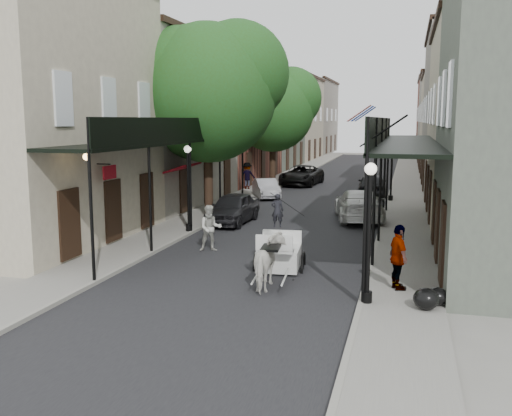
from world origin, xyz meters
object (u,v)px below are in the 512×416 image
Objects in this scene: tree_far at (278,107)px; pedestrian_sidewalk_right at (398,257)px; lamppost_left at (188,187)px; pedestrian_walking at (210,228)px; horse at (270,262)px; car_left_far at (302,175)px; lamppost_right_far at (392,168)px; car_right_near at (359,205)px; car_left_mid at (266,188)px; car_right_far at (372,185)px; car_left_near at (233,208)px; pedestrian_sidewalk_left at (247,176)px; tree_near at (216,87)px; carriage at (281,237)px; lamppost_right_near at (369,231)px.

tree_far is 26.82m from pedestrian_sidewalk_right.
pedestrian_walking is at bearing -55.26° from lamppost_left.
lamppost_left is (0.15, -18.18, -3.79)m from tree_far.
car_left_far is (-3.95, 26.65, -0.04)m from horse.
car_left_far is (-6.83, 7.65, -1.31)m from lamppost_right_far.
car_left_mid is at bearing -56.89° from car_right_near.
car_right_far is (7.09, -3.74, -5.09)m from tree_far.
car_left_near is (1.10, 2.88, -1.32)m from lamppost_left.
car_right_far is (8.65, -0.90, -0.29)m from pedestrian_sidewalk_left.
lamppost_left is 8.88m from horse.
car_left_mid is (-8.46, 18.58, -0.45)m from pedestrian_sidewalk_right.
pedestrian_sidewalk_right is (8.96, -6.59, -0.99)m from lamppost_left.
car_left_mid is 6.90m from car_right_far.
lamppost_left is at bearing 27.19° from car_right_near.
pedestrian_walking is 0.95× the size of pedestrian_sidewalk_left.
car_right_near is at bearing 35.44° from pedestrian_walking.
pedestrian_sidewalk_right is at bearing -87.65° from lamppost_right_far.
car_left_mid is (2.20, -3.35, -0.44)m from pedestrian_sidewalk_left.
car_left_near is (-7.86, 9.47, -0.33)m from pedestrian_sidewalk_right.
horse is at bearing 82.13° from car_right_far.
car_right_far is at bearing -3.18° from car_left_mid.
car_right_near is at bearing -101.26° from lamppost_right_far.
pedestrian_sidewalk_right is 21.13m from car_right_far.
tree_near is 2.60× the size of lamppost_left.
tree_near reaches higher than lamppost_right_far.
lamppost_right_far is 2.01× the size of pedestrian_sidewalk_left.
carriage reaches higher than car_right_near.
tree_far reaches higher than carriage.
lamppost_left is 8.77m from car_right_near.
car_left_mid is 0.69× the size of car_left_far.
lamppost_right_near is 13.43m from car_right_near.
horse is 19.59m from car_left_mid.
pedestrian_sidewalk_left is (-9.90, 23.34, -1.00)m from lamppost_right_near.
pedestrian_sidewalk_right is 20.42m from car_left_mid.
car_right_near is (4.84, 8.22, -0.12)m from pedestrian_walking.
lamppost_right_far reaches higher than horse.
lamppost_right_far is at bearing 43.45° from pedestrian_walking.
horse is at bearing 88.40° from pedestrian_sidewalk_left.
carriage is 0.72× the size of car_left_mid.
lamppost_right_far is 1.97× the size of pedestrian_sidewalk_right.
tree_near reaches higher than lamppost_right_near.
lamppost_left is at bearing 132.68° from carriage.
lamppost_right_far is at bearing -19.35° from pedestrian_sidewalk_right.
car_left_mid is at bearing 111.07° from lamppost_right_near.
carriage is 0.62× the size of car_left_near.
car_left_far is (3.07, 4.31, -0.30)m from pedestrian_sidewalk_left.
pedestrian_walking reaches higher than car_left_near.
pedestrian_walking is (-3.06, 1.64, -0.15)m from carriage.
carriage is 21.02m from pedestrian_sidewalk_left.
pedestrian_sidewalk_right is (10.66, -21.93, 0.02)m from pedestrian_sidewalk_left.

